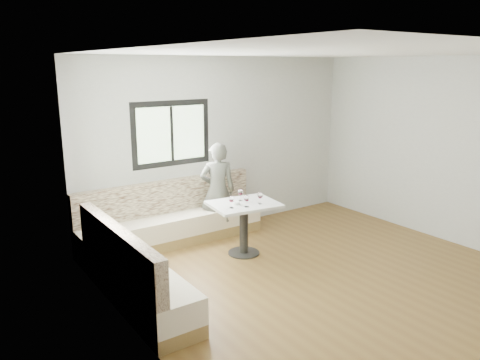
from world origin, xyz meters
name	(u,v)px	position (x,y,z in m)	size (l,w,h in m)	color
room	(323,171)	(-0.08, 0.08, 1.41)	(5.01, 5.01, 2.81)	brown
banquette	(158,242)	(-1.59, 1.63, 0.33)	(2.90, 2.80, 0.95)	olive
table	(244,216)	(-0.41, 1.29, 0.57)	(1.02, 0.84, 0.76)	black
person	(218,190)	(-0.32, 2.11, 0.76)	(0.55, 0.36, 1.51)	#4D4D47
olive_ramekin	(236,203)	(-0.53, 1.29, 0.78)	(0.10, 0.10, 0.04)	white
wine_glass_a	(232,199)	(-0.68, 1.19, 0.88)	(0.08, 0.08, 0.17)	white
wine_glass_b	(247,199)	(-0.48, 1.11, 0.88)	(0.08, 0.08, 0.17)	white
wine_glass_c	(260,196)	(-0.24, 1.12, 0.88)	(0.08, 0.08, 0.17)	white
wine_glass_d	(240,192)	(-0.37, 1.42, 0.88)	(0.08, 0.08, 0.17)	white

